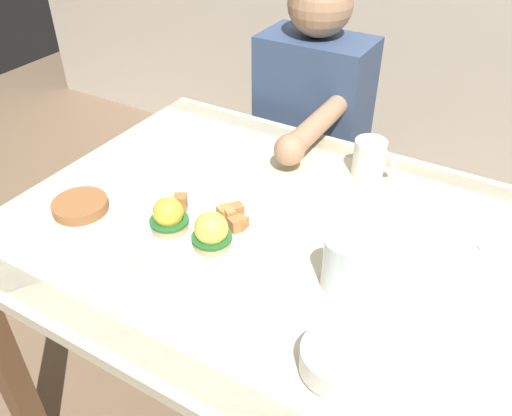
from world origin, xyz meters
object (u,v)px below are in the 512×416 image
Objects in this scene: side_plate at (81,209)px; fruit_bowl at (337,360)px; eggs_benedict_plate at (194,230)px; water_glass_near at (341,267)px; diner_person at (309,132)px; dining_table at (277,266)px; coffee_mug at (370,157)px.

fruit_bowl is at bearing -8.50° from side_plate.
eggs_benedict_plate is 0.32m from water_glass_near.
diner_person reaches higher than eggs_benedict_plate.
eggs_benedict_plate is at bearing -84.25° from diner_person.
diner_person is (-0.07, 0.72, -0.12)m from eggs_benedict_plate.
water_glass_near is (0.18, -0.09, 0.15)m from dining_table.
dining_table is 0.40m from fruit_bowl.
water_glass_near reaches higher than dining_table.
water_glass_near is (-0.07, 0.19, 0.02)m from fruit_bowl.
water_glass_near is at bearing -26.05° from dining_table.
dining_table is 0.23m from eggs_benedict_plate.
eggs_benedict_plate is 0.24× the size of diner_person.
eggs_benedict_plate is 0.43m from fruit_bowl.
water_glass_near is at bearing -76.80° from coffee_mug.
water_glass_near reaches higher than fruit_bowl.
water_glass_near is at bearing 8.34° from side_plate.
coffee_mug is at bearing 44.51° from side_plate.
fruit_bowl is 0.68m from side_plate.
coffee_mug reaches higher than fruit_bowl.
coffee_mug is 0.41m from water_glass_near.
coffee_mug is (-0.17, 0.59, 0.02)m from fruit_bowl.
eggs_benedict_plate reaches higher than fruit_bowl.
diner_person reaches higher than water_glass_near.
fruit_bowl is at bearing -61.94° from diner_person.
diner_person is (0.20, 0.78, -0.10)m from side_plate.
eggs_benedict_plate reaches higher than side_plate.
diner_person is at bearing 119.67° from water_glass_near.
dining_table is 10.00× the size of fruit_bowl.
fruit_bowl is 1.08× the size of coffee_mug.
dining_table is at bearing 153.95° from water_glass_near.
coffee_mug is 1.00× the size of water_glass_near.
diner_person reaches higher than side_plate.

